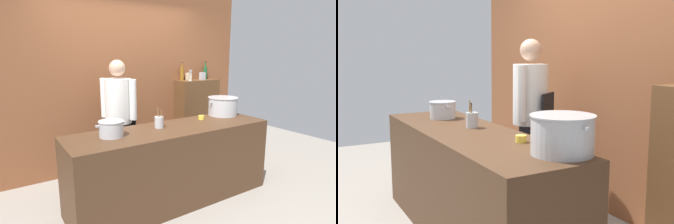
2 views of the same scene
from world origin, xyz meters
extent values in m
cube|color=brown|center=(0.00, 1.40, 1.50)|extent=(4.40, 0.10, 3.00)
cube|color=#472D1C|center=(0.00, 0.00, 0.45)|extent=(2.44, 0.70, 0.90)
cylinder|color=black|center=(-0.27, 0.71, 0.42)|extent=(0.14, 0.14, 0.84)
cylinder|color=black|center=(-0.38, 0.88, 0.42)|extent=(0.14, 0.14, 0.84)
cylinder|color=white|center=(-0.33, 0.80, 1.13)|extent=(0.34, 0.34, 0.58)
cube|color=black|center=(-0.18, 0.90, 0.89)|extent=(0.19, 0.26, 0.52)
cylinder|color=white|center=(-0.20, 0.62, 1.16)|extent=(0.09, 0.09, 0.52)
cylinder|color=white|center=(-0.45, 0.98, 1.16)|extent=(0.09, 0.09, 0.52)
sphere|color=tan|center=(-0.33, 0.80, 1.55)|extent=(0.21, 0.21, 0.21)
cylinder|color=#B7BABF|center=(0.96, 0.20, 1.02)|extent=(0.40, 0.40, 0.24)
cylinder|color=#B7BABF|center=(0.96, 0.20, 1.15)|extent=(0.41, 0.41, 0.01)
cube|color=#B7BABF|center=(0.74, 0.20, 1.10)|extent=(0.04, 0.02, 0.02)
cube|color=#B7BABF|center=(1.18, 0.20, 1.10)|extent=(0.04, 0.02, 0.02)
cylinder|color=#B7BABF|center=(-0.73, 0.05, 0.98)|extent=(0.25, 0.25, 0.16)
cylinder|color=#B7BABF|center=(-0.73, 0.05, 1.06)|extent=(0.26, 0.26, 0.01)
cube|color=#B7BABF|center=(-0.87, 0.05, 1.03)|extent=(0.04, 0.02, 0.02)
cube|color=#B7BABF|center=(-0.58, 0.05, 1.03)|extent=(0.04, 0.02, 0.02)
cylinder|color=#B7BABF|center=(-0.13, 0.09, 0.97)|extent=(0.10, 0.10, 0.13)
cylinder|color=#262626|center=(-0.14, 0.08, 1.02)|extent=(0.03, 0.02, 0.19)
cylinder|color=olive|center=(-0.11, 0.08, 1.01)|extent=(0.02, 0.04, 0.18)
cylinder|color=olive|center=(-0.15, 0.07, 1.03)|extent=(0.02, 0.02, 0.21)
cylinder|color=yellow|center=(0.55, 0.15, 0.93)|extent=(0.08, 0.08, 0.05)
camera|label=1|loc=(-1.73, -2.57, 1.72)|focal=29.82mm
camera|label=2|loc=(2.91, -1.31, 1.53)|focal=42.82mm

